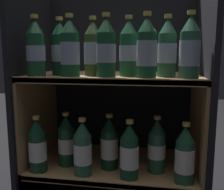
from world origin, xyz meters
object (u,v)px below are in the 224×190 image
object	(u,v)px
bottle_lower_front_0	(38,147)
bottle_lower_back_1	(109,144)
bottle_upper_front_2	(106,49)
bottle_lower_front_3	(185,156)
bottle_upper_front_3	(147,49)
bottle_lower_front_1	(83,150)
bottle_lower_back_2	(157,147)
bottle_lower_front_2	(129,153)
bottle_upper_front_0	(36,49)
bottle_upper_back_0	(60,50)
bottle_upper_front_4	(190,49)
bottle_upper_back_1	(93,50)
bottle_lower_back_0	(66,142)
bottle_upper_front_1	(70,50)
bottle_upper_back_2	(129,49)
bottle_upper_back_3	(167,49)

from	to	relation	value
bottle_lower_front_0	bottle_lower_back_1	size ratio (longest dim) A/B	1.00
bottle_upper_front_2	bottle_lower_back_1	distance (m)	0.40
bottle_lower_front_3	bottle_upper_front_3	bearing A→B (deg)	-180.00
bottle_lower_front_1	bottle_lower_back_2	world-z (taller)	same
bottle_lower_front_2	bottle_lower_front_3	size ratio (longest dim) A/B	1.00
bottle_upper_front_0	bottle_upper_back_0	distance (m)	0.11
bottle_upper_front_4	bottle_upper_back_1	xyz separation A→B (m)	(-0.36, 0.08, 0.00)
bottle_upper_front_2	bottle_lower_back_0	size ratio (longest dim) A/B	1.00
bottle_upper_front_3	bottle_upper_front_1	bearing A→B (deg)	180.00
bottle_upper_front_0	bottle_upper_back_2	world-z (taller)	same
bottle_lower_front_0	bottle_lower_front_3	distance (m)	0.58
bottle_upper_front_2	bottle_lower_back_2	world-z (taller)	bottle_upper_front_2
bottle_upper_front_0	bottle_upper_front_2	xyz separation A→B (m)	(0.27, -0.00, -0.00)
bottle_upper_front_4	bottle_upper_back_0	world-z (taller)	same
bottle_upper_front_1	bottle_lower_front_3	bearing A→B (deg)	0.00
bottle_upper_front_2	bottle_upper_back_2	bearing A→B (deg)	47.38
bottle_upper_front_4	bottle_lower_front_1	distance (m)	0.55
bottle_upper_front_3	bottle_upper_back_0	distance (m)	0.36
bottle_upper_front_3	bottle_lower_front_0	distance (m)	0.58
bottle_lower_front_0	bottle_lower_front_3	size ratio (longest dim) A/B	1.00
bottle_upper_front_4	bottle_lower_front_3	size ratio (longest dim) A/B	1.00
bottle_upper_back_3	bottle_lower_front_0	xyz separation A→B (m)	(-0.51, -0.08, -0.39)
bottle_upper_front_4	bottle_lower_back_0	world-z (taller)	bottle_upper_front_4
bottle_upper_front_2	bottle_upper_back_0	distance (m)	0.22
bottle_lower_back_0	bottle_upper_back_1	bearing A→B (deg)	0.00
bottle_upper_back_0	bottle_lower_back_0	distance (m)	0.39
bottle_upper_back_0	bottle_upper_back_2	xyz separation A→B (m)	(0.28, 0.00, 0.00)
bottle_lower_back_1	bottle_lower_back_2	distance (m)	0.20
bottle_upper_back_1	bottle_lower_front_1	size ratio (longest dim) A/B	1.00
bottle_upper_front_0	bottle_lower_front_2	world-z (taller)	bottle_upper_front_0
bottle_lower_front_2	bottle_lower_front_0	bearing A→B (deg)	-180.00
bottle_upper_back_0	bottle_upper_back_2	distance (m)	0.28
bottle_upper_front_1	bottle_lower_front_3	xyz separation A→B (m)	(0.43, 0.00, -0.39)
bottle_upper_back_2	bottle_lower_back_2	xyz separation A→B (m)	(0.12, 0.00, -0.39)
bottle_upper_front_3	bottle_upper_back_0	size ratio (longest dim) A/B	1.00
bottle_lower_front_1	bottle_lower_back_0	size ratio (longest dim) A/B	1.00
bottle_lower_back_0	bottle_lower_front_2	bearing A→B (deg)	-15.93
bottle_upper_front_1	bottle_lower_back_0	bearing A→B (deg)	123.69
bottle_upper_front_2	bottle_lower_back_2	bearing A→B (deg)	22.60
bottle_upper_back_0	bottle_upper_front_0	bearing A→B (deg)	-130.60
bottle_lower_back_0	bottle_upper_back_3	bearing A→B (deg)	0.00
bottle_upper_back_1	bottle_lower_front_2	world-z (taller)	bottle_upper_back_1
bottle_upper_front_2	bottle_upper_front_4	bearing A→B (deg)	0.00
bottle_upper_front_1	bottle_upper_front_4	size ratio (longest dim) A/B	1.00
bottle_upper_front_4	bottle_lower_back_2	bearing A→B (deg)	142.17
bottle_upper_front_2	bottle_upper_front_1	bearing A→B (deg)	180.00
bottle_lower_front_0	bottle_lower_back_1	distance (m)	0.29
bottle_upper_back_3	bottle_lower_back_1	world-z (taller)	bottle_upper_back_3
bottle_upper_front_4	bottle_upper_back_2	bearing A→B (deg)	160.15
bottle_upper_back_1	bottle_lower_back_0	world-z (taller)	bottle_upper_back_1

